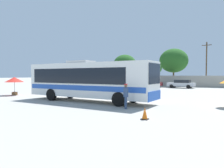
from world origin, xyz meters
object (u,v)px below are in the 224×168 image
at_px(attendant_by_bus_door, 126,95).
at_px(parked_car_third_silver, 181,84).
at_px(roadside_tree_midright, 174,61).
at_px(utility_pole_near, 206,63).
at_px(parked_car_second_maroon, 150,83).
at_px(coach_bus_white_blue, 88,80).
at_px(vendor_umbrella_near_gate_red, 14,80).
at_px(parked_car_leftmost_black, 123,82).
at_px(traffic_cone_on_apron, 145,113).
at_px(roadside_tree_left, 125,64).
at_px(roadside_tree_midleft, 155,68).

xyz_separation_m(attendant_by_bus_door, parked_car_third_silver, (-1.33, 24.91, -0.19)).
bearing_deg(roadside_tree_midright, utility_pole_near, 9.43).
height_order(attendant_by_bus_door, utility_pole_near, utility_pole_near).
distance_m(parked_car_second_maroon, utility_pole_near, 12.38).
relative_size(coach_bus_white_blue, vendor_umbrella_near_gate_red, 5.72).
bearing_deg(parked_car_leftmost_black, parked_car_third_silver, 0.70).
xyz_separation_m(attendant_by_bus_door, traffic_cone_on_apron, (2.32, -2.57, -0.64)).
distance_m(roadside_tree_left, roadside_tree_midleft, 7.14).
xyz_separation_m(parked_car_second_maroon, utility_pole_near, (8.79, 7.87, 3.76)).
bearing_deg(parked_car_second_maroon, traffic_cone_on_apron, -71.28).
distance_m(attendant_by_bus_door, roadside_tree_midleft, 36.68).
bearing_deg(parked_car_second_maroon, parked_car_third_silver, 1.98).
xyz_separation_m(coach_bus_white_blue, parked_car_third_silver, (3.29, 22.88, -1.11)).
distance_m(parked_car_second_maroon, parked_car_third_silver, 5.61).
xyz_separation_m(parked_car_leftmost_black, parked_car_third_silver, (11.33, 0.14, -0.04)).
relative_size(attendant_by_bus_door, parked_car_second_maroon, 0.39).
bearing_deg(attendant_by_bus_door, utility_pole_near, 86.74).
relative_size(parked_car_second_maroon, roadside_tree_left, 0.61).
bearing_deg(coach_bus_white_blue, attendant_by_bus_door, -23.63).
distance_m(parked_car_second_maroon, traffic_cone_on_apron, 28.82).
bearing_deg(utility_pole_near, parked_car_third_silver, -112.54).
height_order(roadside_tree_left, roadside_tree_midright, roadside_tree_midright).
bearing_deg(parked_car_leftmost_black, coach_bus_white_blue, -70.54).
distance_m(parked_car_second_maroon, roadside_tree_midright, 8.60).
bearing_deg(roadside_tree_midright, vendor_umbrella_near_gate_red, -110.43).
distance_m(utility_pole_near, roadside_tree_midright, 6.24).
bearing_deg(attendant_by_bus_door, coach_bus_white_blue, 156.37).
bearing_deg(roadside_tree_left, traffic_cone_on_apron, -62.46).
relative_size(parked_car_second_maroon, roadside_tree_midright, 0.56).
bearing_deg(roadside_tree_midleft, parked_car_leftmost_black, -106.84).
xyz_separation_m(utility_pole_near, roadside_tree_left, (-17.73, -0.26, 0.23)).
bearing_deg(roadside_tree_midleft, vendor_umbrella_near_gate_red, -99.73).
bearing_deg(parked_car_third_silver, vendor_umbrella_near_gate_red, -121.55).
xyz_separation_m(parked_car_leftmost_black, utility_pole_near, (14.51, 7.81, 3.74)).
bearing_deg(parked_car_second_maroon, roadside_tree_left, 139.63).
xyz_separation_m(roadside_tree_midright, traffic_cone_on_apron, (6.58, -34.14, -4.93)).
height_order(parked_car_third_silver, utility_pole_near, utility_pole_near).
relative_size(utility_pole_near, roadside_tree_midleft, 1.65).
xyz_separation_m(parked_car_leftmost_black, roadside_tree_left, (-3.22, 7.55, 3.97)).
relative_size(attendant_by_bus_door, roadside_tree_left, 0.24).
xyz_separation_m(roadside_tree_left, traffic_cone_on_apron, (18.19, -34.89, -4.47)).
bearing_deg(parked_car_third_silver, parked_car_leftmost_black, -179.30).
bearing_deg(attendant_by_bus_door, parked_car_second_maroon, 105.67).
height_order(parked_car_third_silver, traffic_cone_on_apron, parked_car_third_silver).
xyz_separation_m(roadside_tree_midleft, roadside_tree_midright, (5.20, -3.76, 1.35)).
bearing_deg(parked_car_third_silver, roadside_tree_midright, 113.80).
xyz_separation_m(utility_pole_near, traffic_cone_on_apron, (0.46, -35.15, -4.24)).
xyz_separation_m(attendant_by_bus_door, roadside_tree_left, (-15.88, 32.32, 3.83)).
height_order(vendor_umbrella_near_gate_red, roadside_tree_left, roadside_tree_left).
relative_size(roadside_tree_left, roadside_tree_midleft, 1.34).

